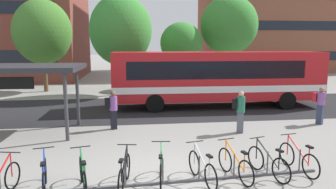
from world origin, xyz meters
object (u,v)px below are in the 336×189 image
parked_bicycle_red_8 (298,159)px  commuter_black_pack_1 (113,107)px  parked_bicycle_black_7 (268,163)px  parked_bicycle_blue_1 (44,177)px  parked_bicycle_green_2 (83,176)px  parked_bicycle_green_4 (161,169)px  commuter_red_pack_2 (320,103)px  street_tree_1 (181,43)px  parked_bicycle_red_0 (1,184)px  parked_bicycle_orange_6 (235,165)px  commuter_black_pack_0 (240,109)px  parked_bicycle_black_3 (124,173)px  street_tree_3 (121,30)px  parked_bicycle_silver_5 (202,169)px  city_bus (218,77)px  street_tree_2 (229,25)px  street_tree_0 (43,32)px

parked_bicycle_red_8 → commuter_black_pack_1: commuter_black_pack_1 is taller
parked_bicycle_black_7 → commuter_black_pack_1: (-4.52, 5.43, 0.58)m
parked_bicycle_blue_1 → parked_bicycle_black_7: same height
parked_bicycle_green_2 → parked_bicycle_green_4: 1.99m
commuter_red_pack_2 → street_tree_1: bearing=165.7°
parked_bicycle_red_0 → parked_bicycle_orange_6: 5.91m
parked_bicycle_green_2 → parked_bicycle_black_7: 4.98m
parked_bicycle_black_7 → commuter_black_pack_0: size_ratio=0.95×
parked_bicycle_black_3 → parked_bicycle_red_8: (4.95, 0.38, 0.00)m
parked_bicycle_blue_1 → street_tree_3: street_tree_3 is taller
parked_bicycle_red_0 → street_tree_3: size_ratio=0.24×
parked_bicycle_red_0 → street_tree_1: street_tree_1 is taller
parked_bicycle_green_2 → commuter_black_pack_0: size_ratio=0.97×
parked_bicycle_green_4 → parked_bicycle_silver_5: 1.09m
parked_bicycle_green_4 → commuter_black_pack_0: (3.70, 4.26, 0.62)m
parked_bicycle_orange_6 → commuter_red_pack_2: 7.78m
parked_bicycle_red_0 → commuter_black_pack_1: bearing=-11.3°
parked_bicycle_green_4 → parked_bicycle_silver_5: (1.09, -0.12, 0.00)m
parked_bicycle_green_4 → city_bus: bearing=-18.0°
parked_bicycle_green_2 → parked_bicycle_red_8: size_ratio=0.99×
commuter_black_pack_0 → parked_bicycle_blue_1: bearing=-129.9°
street_tree_2 → commuter_black_pack_0: bearing=-106.0°
street_tree_1 → street_tree_3: size_ratio=0.77×
street_tree_2 → street_tree_3: bearing=-154.7°
city_bus → parked_bicycle_green_2: city_bus is taller
city_bus → parked_bicycle_silver_5: (-3.26, -9.76, -1.39)m
parked_bicycle_black_7 → street_tree_3: street_tree_3 is taller
parked_bicycle_black_7 → commuter_black_pack_0: 4.33m
parked_bicycle_red_8 → street_tree_0: street_tree_0 is taller
parked_bicycle_red_0 → parked_bicycle_red_8: same height
street_tree_2 → street_tree_0: bearing=-172.6°
parked_bicycle_black_3 → street_tree_2: 21.65m
parked_bicycle_black_3 → commuter_black_pack_0: (4.66, 4.41, 0.62)m
parked_bicycle_red_0 → parked_bicycle_green_4: size_ratio=0.99×
parked_bicycle_black_3 → parked_bicycle_green_4: same height
parked_bicycle_green_4 → commuter_black_pack_1: 5.70m
city_bus → street_tree_2: size_ratio=1.54×
parked_bicycle_silver_5 → parked_bicycle_red_8: bearing=-95.5°
city_bus → commuter_red_pack_2: city_bus is taller
parked_bicycle_black_7 → street_tree_2: bearing=-31.0°
parked_bicycle_black_3 → parked_bicycle_red_8: same height
parked_bicycle_orange_6 → commuter_black_pack_1: commuter_black_pack_1 is taller
parked_bicycle_silver_5 → commuter_black_pack_0: commuter_black_pack_0 is taller
commuter_red_pack_2 → street_tree_0: (-15.06, 11.85, 3.54)m
parked_bicycle_red_0 → parked_bicycle_red_8: size_ratio=1.00×
commuter_black_pack_0 → street_tree_0: 17.16m
parked_bicycle_blue_1 → parked_bicycle_red_0: bearing=92.1°
parked_bicycle_red_0 → parked_bicycle_black_7: same height
city_bus → commuter_black_pack_0: (-0.65, -5.39, -0.77)m
parked_bicycle_red_0 → street_tree_2: street_tree_2 is taller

